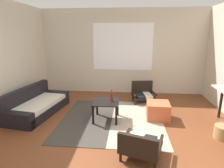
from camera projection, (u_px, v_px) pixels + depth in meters
The scene contains 10 objects.
ground_plane at pixel (115, 140), 3.50m from camera, with size 7.80×7.80×0.00m, color brown.
far_wall_with_window at pixel (123, 52), 6.09m from camera, with size 5.60×0.13×2.70m.
area_rug at pixel (112, 119), 4.35m from camera, with size 2.30×2.35×0.01m.
couch at pixel (37, 105), 4.65m from camera, with size 1.04×1.83×0.65m.
coffee_table at pixel (106, 105), 4.23m from camera, with size 0.58×0.59×0.45m.
armchair_by_window at pixel (143, 93), 5.48m from camera, with size 0.71×0.64×0.57m.
armchair_striped_foreground at pixel (140, 145), 2.92m from camera, with size 0.76×0.74×0.50m.
ottoman_orange at pixel (158, 111), 4.34m from camera, with size 0.51×0.51×0.39m, color #BC5633.
glass_bottle at pixel (112, 97), 4.20m from camera, with size 0.07×0.07×0.26m.
wicker_basket at pixel (223, 132), 3.53m from camera, with size 0.32×0.32×0.25m, color #9E7A4C.
Camera 1 is at (0.22, -3.10, 1.91)m, focal length 30.02 mm.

